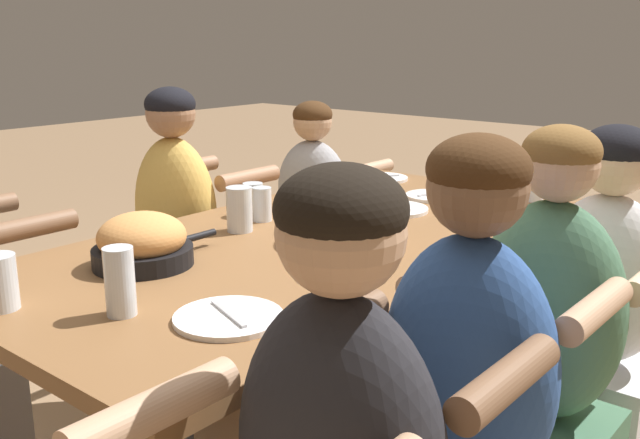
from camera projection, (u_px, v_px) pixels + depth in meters
name	position (u px, v px, depth m)	size (l,w,h in m)	color
dining_table	(320.00, 262.00, 2.14)	(1.98, 0.99, 0.79)	brown
pizza_board_main	(340.00, 235.00, 2.03)	(0.36, 0.36, 0.06)	#996B42
skillet_bowl	(143.00, 243.00, 1.83)	(0.38, 0.26, 0.14)	black
empty_plate_a	(432.00, 196.00, 2.61)	(0.20, 0.20, 0.02)	white
empty_plate_b	(229.00, 318.00, 1.49)	(0.23, 0.23, 0.02)	white
empty_plate_c	(393.00, 209.00, 2.42)	(0.24, 0.24, 0.02)	white
empty_plate_d	(382.00, 178.00, 2.94)	(0.22, 0.22, 0.02)	white
drinking_glass_a	(253.00, 201.00, 2.35)	(0.07, 0.07, 0.11)	silver
drinking_glass_b	(535.00, 185.00, 2.55)	(0.06, 0.06, 0.13)	silver
drinking_glass_d	(262.00, 206.00, 2.28)	(0.06, 0.06, 0.11)	silver
drinking_glass_e	(307.00, 194.00, 2.47)	(0.08, 0.08, 0.10)	silver
drinking_glass_f	(239.00, 211.00, 2.16)	(0.08, 0.08, 0.14)	silver
drinking_glass_g	(477.00, 193.00, 2.44)	(0.07, 0.07, 0.10)	silver
drinking_glass_h	(505.00, 185.00, 2.55)	(0.07, 0.07, 0.14)	silver
drinking_glass_i	(120.00, 286.00, 1.51)	(0.06, 0.06, 0.15)	silver
diner_far_right	(313.00, 233.00, 3.24)	(0.51, 0.40, 1.09)	#99999E
diner_near_center	(540.00, 392.00, 1.72)	(0.51, 0.40, 1.18)	#477556
diner_near_midright	(597.00, 343.00, 2.02)	(0.51, 0.40, 1.14)	silver
diner_far_center	(179.00, 264.00, 2.65)	(0.51, 0.40, 1.19)	gold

